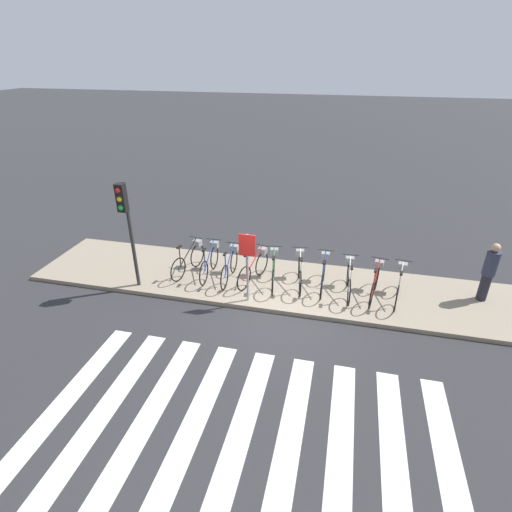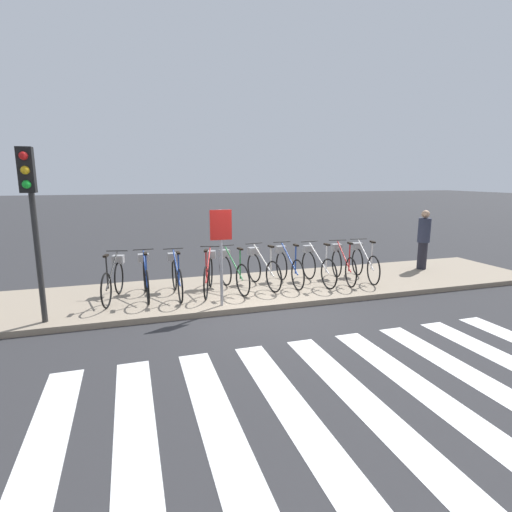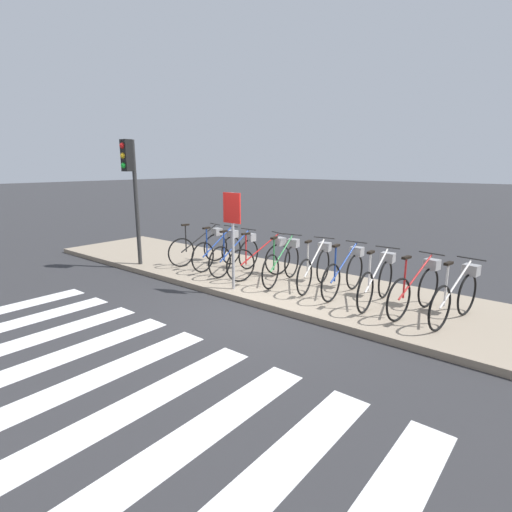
{
  "view_description": "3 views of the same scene",
  "coord_description": "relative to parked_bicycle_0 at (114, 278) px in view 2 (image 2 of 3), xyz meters",
  "views": [
    {
      "loc": [
        1.43,
        -8.59,
        6.22
      ],
      "look_at": [
        -0.82,
        0.94,
        1.16
      ],
      "focal_mm": 28.0,
      "sensor_mm": 36.0,
      "label": 1
    },
    {
      "loc": [
        -2.62,
        -7.44,
        2.73
      ],
      "look_at": [
        0.04,
        0.92,
        0.99
      ],
      "focal_mm": 28.0,
      "sensor_mm": 36.0,
      "label": 2
    },
    {
      "loc": [
        4.45,
        -5.52,
        2.62
      ],
      "look_at": [
        -0.91,
        1.05,
        0.68
      ],
      "focal_mm": 28.0,
      "sensor_mm": 36.0,
      "label": 3
    }
  ],
  "objects": [
    {
      "name": "sign_post",
      "position": [
        2.12,
        -1.13,
        0.89
      ],
      "size": [
        0.44,
        0.07,
        1.97
      ],
      "color": "#99999E",
      "rests_on": "sidewalk"
    },
    {
      "name": "pedestrian",
      "position": [
        8.36,
        0.4,
        0.43
      ],
      "size": [
        0.34,
        0.34,
        1.69
      ],
      "color": "#23232D",
      "rests_on": "sidewalk"
    },
    {
      "name": "parked_bicycle_2",
      "position": [
        1.32,
        -0.11,
        0.0
      ],
      "size": [
        0.46,
        1.75,
        1.07
      ],
      "color": "black",
      "rests_on": "sidewalk"
    },
    {
      "name": "parked_bicycle_5",
      "position": [
        3.38,
        0.04,
        0.0
      ],
      "size": [
        0.47,
        1.73,
        1.07
      ],
      "color": "black",
      "rests_on": "sidewalk"
    },
    {
      "name": "parked_bicycle_0",
      "position": [
        0.0,
        0.0,
        0.0
      ],
      "size": [
        0.55,
        1.71,
        1.07
      ],
      "color": "black",
      "rests_on": "sidewalk"
    },
    {
      "name": "sidewalk",
      "position": [
        3.02,
        0.0,
        -0.52
      ],
      "size": [
        15.31,
        2.85,
        0.12
      ],
      "color": "gray",
      "rests_on": "ground_plane"
    },
    {
      "name": "parked_bicycle_1",
      "position": [
        0.66,
        -0.01,
        0.0
      ],
      "size": [
        0.46,
        1.75,
        1.07
      ],
      "color": "black",
      "rests_on": "sidewalk"
    },
    {
      "name": "parked_bicycle_3",
      "position": [
        2.06,
        -0.06,
        0.0
      ],
      "size": [
        0.64,
        1.68,
        1.07
      ],
      "color": "black",
      "rests_on": "sidewalk"
    },
    {
      "name": "parked_bicycle_4",
      "position": [
        2.62,
        -0.05,
        0.0
      ],
      "size": [
        0.46,
        1.73,
        1.07
      ],
      "color": "black",
      "rests_on": "sidewalk"
    },
    {
      "name": "parked_bicycle_9",
      "position": [
        6.1,
        -0.12,
        0.0
      ],
      "size": [
        0.47,
        1.73,
        1.07
      ],
      "color": "black",
      "rests_on": "sidewalk"
    },
    {
      "name": "ground_plane",
      "position": [
        3.02,
        -1.42,
        -0.58
      ],
      "size": [
        120.0,
        120.0,
        0.0
      ],
      "primitive_type": "plane",
      "color": "#2D2D30"
    },
    {
      "name": "parked_bicycle_6",
      "position": [
        4.05,
        0.03,
        0.0
      ],
      "size": [
        0.46,
        1.75,
        1.07
      ],
      "color": "black",
      "rests_on": "sidewalk"
    },
    {
      "name": "parked_bicycle_7",
      "position": [
        4.77,
        -0.1,
        0.0
      ],
      "size": [
        0.46,
        1.75,
        1.07
      ],
      "color": "black",
      "rests_on": "sidewalk"
    },
    {
      "name": "traffic_light",
      "position": [
        -1.19,
        -1.19,
        1.78
      ],
      "size": [
        0.24,
        0.4,
        3.1
      ],
      "color": "#2D2D2D",
      "rests_on": "sidewalk"
    },
    {
      "name": "parked_bicycle_8",
      "position": [
        5.48,
        -0.12,
        0.0
      ],
      "size": [
        0.48,
        1.73,
        1.07
      ],
      "color": "black",
      "rests_on": "sidewalk"
    }
  ]
}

